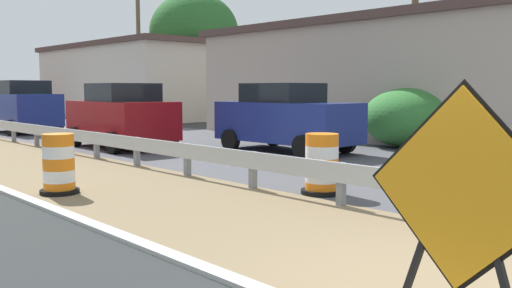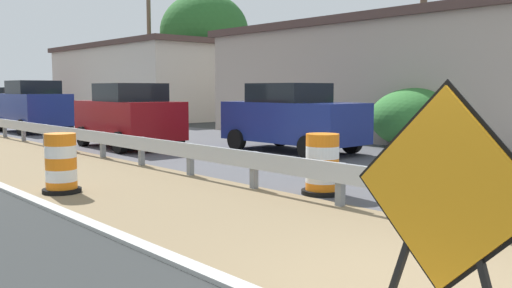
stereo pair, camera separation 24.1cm
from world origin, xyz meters
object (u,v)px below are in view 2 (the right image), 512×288
car_trailing_near_lane (12,103)px  car_distant_a (292,118)px  car_lead_far_lane (129,116)px  utility_pole_near (423,12)px  utility_pole_mid (149,40)px  warning_sign_diamond (443,200)px  car_lead_near_lane (33,107)px  traffic_barrel_nearest (322,167)px  traffic_barrel_mid (122,133)px  traffic_barrel_close (61,166)px

car_trailing_near_lane → car_distant_a: car_distant_a is taller
car_lead_far_lane → utility_pole_near: bearing=-118.8°
utility_pole_mid → warning_sign_diamond: bearing=-116.4°
car_lead_near_lane → car_lead_far_lane: bearing=178.9°
warning_sign_diamond → utility_pole_mid: 30.04m
traffic_barrel_nearest → traffic_barrel_mid: bearing=85.3°
traffic_barrel_mid → utility_pole_near: size_ratio=0.13×
warning_sign_diamond → utility_pole_mid: utility_pole_mid is taller
traffic_barrel_nearest → car_distant_a: bearing=49.5°
traffic_barrel_nearest → utility_pole_near: bearing=23.1°
car_lead_near_lane → traffic_barrel_mid: bearing=175.7°
car_distant_a → utility_pole_near: 6.59m
traffic_barrel_mid → utility_pole_mid: 16.72m
traffic_barrel_close → utility_pole_mid: size_ratio=0.12×
traffic_barrel_close → car_distant_a: (7.75, 1.85, 0.53)m
traffic_barrel_close → utility_pole_near: (13.28, 1.01, 4.01)m
car_lead_far_lane → utility_pole_mid: bearing=-31.3°
traffic_barrel_close → car_trailing_near_lane: size_ratio=0.23×
traffic_barrel_close → traffic_barrel_mid: size_ratio=0.95×
warning_sign_diamond → car_lead_far_lane: (4.80, 13.68, -0.03)m
traffic_barrel_close → car_lead_far_lane: car_lead_far_lane is taller
car_lead_far_lane → car_distant_a: 5.25m
traffic_barrel_nearest → car_lead_near_lane: size_ratio=0.27×
traffic_barrel_mid → car_trailing_near_lane: size_ratio=0.24×
warning_sign_diamond → car_trailing_near_lane: car_trailing_near_lane is taller
car_trailing_near_lane → utility_pole_near: size_ratio=0.54×
traffic_barrel_nearest → utility_pole_near: size_ratio=0.12×
car_lead_far_lane → utility_pole_near: 10.60m
car_lead_far_lane → car_lead_near_lane: bearing=2.1°
traffic_barrel_mid → car_lead_near_lane: 8.85m
car_distant_a → utility_pole_near: utility_pole_near is taller
car_trailing_near_lane → traffic_barrel_mid: bearing=-10.5°
traffic_barrel_close → utility_pole_mid: 23.58m
car_distant_a → car_trailing_near_lane: bearing=178.3°
car_trailing_near_lane → car_lead_near_lane: bearing=-15.0°
car_trailing_near_lane → utility_pole_near: 26.84m
car_lead_near_lane → car_trailing_near_lane: bearing=-15.4°
traffic_barrel_mid → traffic_barrel_nearest: bearing=-94.7°
warning_sign_diamond → utility_pole_mid: (13.27, 26.70, 3.67)m
car_lead_far_lane → utility_pole_near: utility_pole_near is taller
traffic_barrel_nearest → traffic_barrel_close: traffic_barrel_nearest is taller
warning_sign_diamond → utility_pole_mid: size_ratio=0.21×
traffic_barrel_nearest → car_distant_a: (4.32, 5.06, 0.53)m
traffic_barrel_close → utility_pole_near: bearing=4.3°
traffic_barrel_mid → utility_pole_mid: (8.97, 13.47, 4.20)m
car_lead_far_lane → traffic_barrel_close: bearing=144.3°
car_lead_near_lane → car_trailing_near_lane: size_ratio=0.87×
car_distant_a → utility_pole_mid: (5.39, 17.27, 3.70)m
car_distant_a → utility_pole_mid: size_ratio=0.49×
traffic_barrel_mid → car_lead_far_lane: 0.84m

